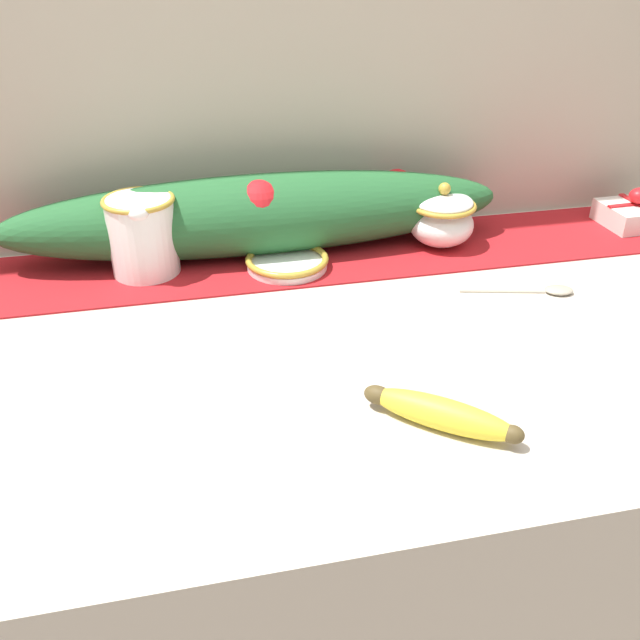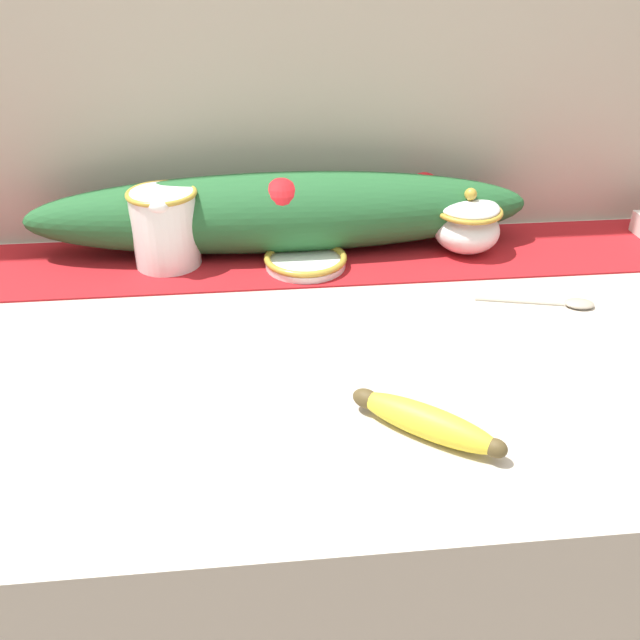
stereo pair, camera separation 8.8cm
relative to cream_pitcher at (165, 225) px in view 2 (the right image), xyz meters
name	(u,v)px [view 2 (the right image)]	position (x,y,z in m)	size (l,w,h in m)	color
countertop	(300,578)	(0.18, -0.25, -0.52)	(1.52, 0.73, 0.91)	beige
back_wall	(274,56)	(0.18, 0.13, 0.22)	(2.32, 0.04, 2.40)	#B7AD99
table_runner	(284,259)	(0.18, 0.00, -0.07)	(1.40, 0.21, 0.00)	#A8191E
cream_pitcher	(165,225)	(0.00, 0.00, 0.00)	(0.11, 0.13, 0.12)	white
sugar_bowl	(467,224)	(0.48, 0.00, -0.02)	(0.11, 0.11, 0.11)	white
small_dish	(306,261)	(0.21, -0.03, -0.05)	(0.13, 0.13, 0.02)	white
banana	(426,422)	(0.31, -0.46, -0.05)	(0.15, 0.13, 0.04)	yellow
spoon	(572,303)	(0.58, -0.20, -0.06)	(0.17, 0.06, 0.01)	#A89E89
poinsettia_garland	(282,212)	(0.18, 0.04, 0.00)	(0.81, 0.14, 0.13)	#235B2D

